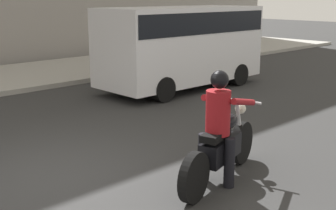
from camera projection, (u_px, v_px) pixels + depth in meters
name	position (u px, v px, depth m)	size (l,w,h in m)	color
ground_plane	(52.00, 181.00, 6.34)	(80.00, 80.00, 0.00)	#2C2C2C
motorcycle_with_rider_crimson	(220.00, 137.00, 6.21)	(2.22, 0.86, 1.62)	black
parked_van_white	(182.00, 42.00, 12.34)	(4.89, 1.96, 2.28)	silver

